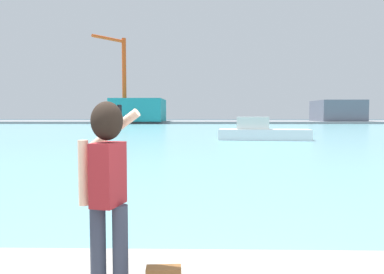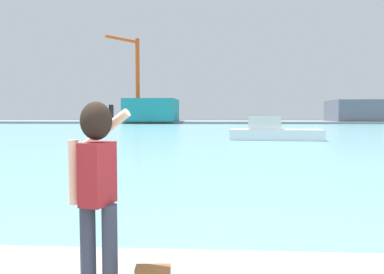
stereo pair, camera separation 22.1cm
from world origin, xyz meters
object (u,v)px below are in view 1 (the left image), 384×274
boat_moored (261,132)px  port_crane (122,73)px  warehouse_right (337,111)px  person_photographer (107,178)px  warehouse_left (139,110)px

boat_moored → port_crane: 61.70m
boat_moored → warehouse_right: (28.76, 60.71, 2.37)m
person_photographer → warehouse_left: 87.96m
warehouse_left → port_crane: 9.82m
boat_moored → warehouse_right: bearing=71.6°
boat_moored → warehouse_left: size_ratio=0.58×
boat_moored → port_crane: bearing=120.1°
person_photographer → warehouse_left: size_ratio=0.13×
boat_moored → person_photographer: bearing=-95.1°
warehouse_left → boat_moored: bearing=-70.9°
port_crane → person_photographer: bearing=-78.1°
boat_moored → port_crane: port_crane is taller
warehouse_left → warehouse_right: bearing=2.8°
boat_moored → warehouse_left: warehouse_left is taller
warehouse_left → warehouse_right: warehouse_left is taller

